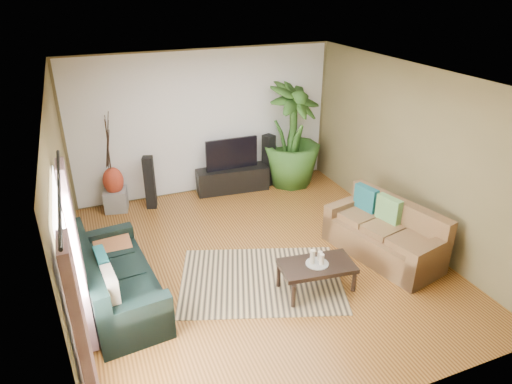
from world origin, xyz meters
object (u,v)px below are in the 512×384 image
potted_plant (292,135)px  coffee_table (316,276)px  sofa_left (118,274)px  tv_stand (232,179)px  speaker_left (150,183)px  speaker_right (269,160)px  sofa_right (384,231)px  vase (113,181)px  television (232,154)px  side_table (114,258)px  pedestal (116,200)px

potted_plant → coffee_table: bearing=-110.2°
sofa_left → tv_stand: (2.47, 2.68, -0.19)m
tv_stand → speaker_left: (-1.61, -0.13, 0.26)m
speaker_left → potted_plant: size_ratio=0.48×
sofa_left → speaker_right: bearing=-56.5°
sofa_right → vase: (-3.54, 3.04, 0.14)m
television → side_table: bearing=-140.6°
side_table → pedestal: bearing=83.2°
sofa_right → television: size_ratio=1.72×
speaker_left → potted_plant: bearing=17.1°
tv_stand → television: television is taller
television → vase: (-2.22, 0.00, -0.20)m
speaker_left → speaker_right: 2.38m
sofa_right → tv_stand: bearing=-169.7°
television → potted_plant: size_ratio=0.50×
potted_plant → pedestal: (-3.43, 0.12, -0.83)m
sofa_left → speaker_left: size_ratio=2.00×
television → vase: bearing=180.0°
tv_stand → speaker_right: bearing=5.1°
potted_plant → side_table: bearing=-152.6°
tv_stand → vase: bearing=-174.9°
television → vase: size_ratio=2.04×
speaker_right → vase: 2.99m
potted_plant → side_table: 4.20m
coffee_table → speaker_right: speaker_right is taller
sofa_right → side_table: size_ratio=3.37×
television → vase: television is taller
sofa_left → potted_plant: size_ratio=0.95×
side_table → sofa_left: bearing=-91.0°
speaker_left → speaker_right: (2.38, 0.13, 0.03)m
coffee_table → side_table: side_table is taller
speaker_left → pedestal: (-0.61, 0.13, -0.29)m
coffee_table → potted_plant: 3.58m
speaker_right → side_table: bearing=-166.7°
tv_stand → vase: size_ratio=2.79×
sofa_left → side_table: bearing=-7.1°
sofa_left → potted_plant: 4.52m
sofa_left → sofa_right: size_ratio=1.11×
pedestal → side_table: 2.03m
sofa_right → television: bearing=-169.7°
sofa_right → vase: bearing=-143.8°
coffee_table → tv_stand: bearing=97.3°
coffee_table → vase: bearing=130.4°
potted_plant → side_table: potted_plant is taller
tv_stand → sofa_left: bearing=-127.7°
pedestal → vase: 0.37m
coffee_table → vase: vase is taller
sofa_right → coffee_table: (-1.31, -0.35, -0.22)m
coffee_table → pedestal: 4.06m
sofa_right → speaker_left: 4.13m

